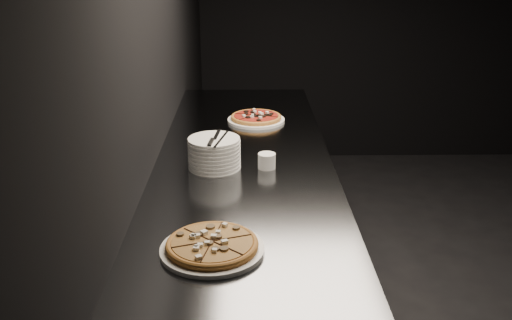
{
  "coord_description": "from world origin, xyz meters",
  "views": [
    {
      "loc": [
        -2.12,
        -2.27,
        1.78
      ],
      "look_at": [
        -2.08,
        -0.07,
        0.94
      ],
      "focal_mm": 40.0,
      "sensor_mm": 36.0,
      "label": 1
    }
  ],
  "objects_px": {
    "counter": "(245,253)",
    "plate_stack": "(214,153)",
    "pizza_tomato": "(256,118)",
    "pizza_mushroom": "(212,246)",
    "ramekin": "(267,160)",
    "cutlery": "(216,139)"
  },
  "relations": [
    {
      "from": "plate_stack",
      "to": "cutlery",
      "type": "distance_m",
      "value": 0.07
    },
    {
      "from": "pizza_tomato",
      "to": "ramekin",
      "type": "bearing_deg",
      "value": -87.13
    },
    {
      "from": "counter",
      "to": "pizza_mushroom",
      "type": "relative_size",
      "value": 7.01
    },
    {
      "from": "counter",
      "to": "ramekin",
      "type": "height_order",
      "value": "ramekin"
    },
    {
      "from": "plate_stack",
      "to": "ramekin",
      "type": "bearing_deg",
      "value": -2.88
    },
    {
      "from": "pizza_mushroom",
      "to": "ramekin",
      "type": "bearing_deg",
      "value": 74.64
    },
    {
      "from": "counter",
      "to": "plate_stack",
      "type": "relative_size",
      "value": 11.63
    },
    {
      "from": "cutlery",
      "to": "pizza_mushroom",
      "type": "bearing_deg",
      "value": -81.88
    },
    {
      "from": "pizza_mushroom",
      "to": "plate_stack",
      "type": "xyz_separation_m",
      "value": [
        -0.03,
        0.68,
        0.04
      ]
    },
    {
      "from": "pizza_tomato",
      "to": "cutlery",
      "type": "height_order",
      "value": "cutlery"
    },
    {
      "from": "counter",
      "to": "pizza_tomato",
      "type": "height_order",
      "value": "pizza_tomato"
    },
    {
      "from": "counter",
      "to": "plate_stack",
      "type": "bearing_deg",
      "value": -139.11
    },
    {
      "from": "pizza_tomato",
      "to": "plate_stack",
      "type": "relative_size",
      "value": 1.55
    },
    {
      "from": "counter",
      "to": "pizza_tomato",
      "type": "relative_size",
      "value": 7.49
    },
    {
      "from": "counter",
      "to": "pizza_mushroom",
      "type": "distance_m",
      "value": 0.92
    },
    {
      "from": "plate_stack",
      "to": "counter",
      "type": "bearing_deg",
      "value": 40.89
    },
    {
      "from": "pizza_mushroom",
      "to": "ramekin",
      "type": "xyz_separation_m",
      "value": [
        0.18,
        0.67,
        0.01
      ]
    },
    {
      "from": "counter",
      "to": "cutlery",
      "type": "xyz_separation_m",
      "value": [
        -0.11,
        -0.12,
        0.59
      ]
    },
    {
      "from": "pizza_tomato",
      "to": "cutlery",
      "type": "xyz_separation_m",
      "value": [
        -0.17,
        -0.66,
        0.11
      ]
    },
    {
      "from": "pizza_mushroom",
      "to": "plate_stack",
      "type": "relative_size",
      "value": 1.66
    },
    {
      "from": "cutlery",
      "to": "ramekin",
      "type": "distance_m",
      "value": 0.23
    },
    {
      "from": "pizza_mushroom",
      "to": "ramekin",
      "type": "distance_m",
      "value": 0.7
    }
  ]
}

